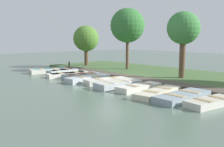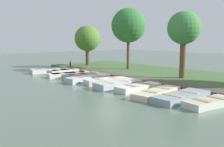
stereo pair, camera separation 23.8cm
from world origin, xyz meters
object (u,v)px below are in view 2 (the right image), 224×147
at_px(rowboat_6, 118,84).
at_px(rowboat_8, 157,92).
at_px(rowboat_4, 88,78).
at_px(rowboat_2, 69,74).
at_px(rowboat_3, 81,76).
at_px(rowboat_7, 139,87).
at_px(park_tree_far_left, 87,39).
at_px(park_tree_left, 128,26).
at_px(park_tree_center, 184,29).
at_px(rowboat_0, 49,70).
at_px(rowboat_9, 181,97).
at_px(mooring_post_near, 70,65).
at_px(rowboat_10, 209,102).
at_px(rowboat_5, 106,81).
at_px(rowboat_1, 63,72).

xyz_separation_m(rowboat_6, rowboat_8, (-0.12, 3.05, -0.05)).
bearing_deg(rowboat_4, rowboat_2, -97.01).
distance_m(rowboat_3, rowboat_7, 6.20).
distance_m(rowboat_2, park_tree_far_left, 7.38).
distance_m(rowboat_2, rowboat_3, 1.47).
xyz_separation_m(rowboat_2, rowboat_8, (0.06, 9.26, -0.00)).
distance_m(rowboat_4, park_tree_left, 7.67).
distance_m(rowboat_2, rowboat_8, 9.26).
bearing_deg(rowboat_2, rowboat_7, 101.36).
xyz_separation_m(rowboat_4, park_tree_center, (-5.29, 4.44, 3.56)).
height_order(rowboat_3, rowboat_6, rowboat_6).
height_order(rowboat_0, rowboat_7, rowboat_0).
distance_m(rowboat_3, rowboat_9, 9.28).
distance_m(rowboat_0, rowboat_8, 12.44).
bearing_deg(rowboat_7, mooring_post_near, -99.91).
bearing_deg(park_tree_left, park_tree_far_left, -80.67).
distance_m(rowboat_3, rowboat_10, 10.77).
bearing_deg(rowboat_0, rowboat_5, 101.53).
relative_size(rowboat_6, rowboat_10, 1.12).
xyz_separation_m(rowboat_6, mooring_post_near, (-2.72, -10.10, 0.21)).
bearing_deg(rowboat_0, rowboat_10, 99.94).
height_order(rowboat_10, mooring_post_near, mooring_post_near).
bearing_deg(park_tree_far_left, rowboat_5, 61.51).
relative_size(rowboat_3, park_tree_left, 0.51).
relative_size(rowboat_1, park_tree_center, 0.53).
height_order(rowboat_2, park_tree_center, park_tree_center).
bearing_deg(rowboat_4, park_tree_far_left, -128.99).
xyz_separation_m(rowboat_8, rowboat_9, (-0.11, 1.47, 0.01)).
bearing_deg(rowboat_7, rowboat_2, -86.97).
height_order(rowboat_10, park_tree_left, park_tree_left).
bearing_deg(rowboat_8, rowboat_2, -98.13).
bearing_deg(rowboat_5, rowboat_3, -79.98).
height_order(rowboat_1, park_tree_far_left, park_tree_far_left).
relative_size(rowboat_10, park_tree_far_left, 0.63).
bearing_deg(park_tree_far_left, park_tree_left, 99.33).
bearing_deg(rowboat_5, park_tree_center, 162.01).
distance_m(rowboat_6, park_tree_center, 6.49).
bearing_deg(park_tree_center, rowboat_2, -55.38).
distance_m(rowboat_0, park_tree_center, 12.34).
bearing_deg(rowboat_5, rowboat_7, 101.93).
bearing_deg(park_tree_left, rowboat_5, 32.57).
height_order(rowboat_4, park_tree_center, park_tree_center).
relative_size(rowboat_9, park_tree_center, 0.70).
bearing_deg(rowboat_8, mooring_post_near, -108.95).
xyz_separation_m(rowboat_9, park_tree_far_left, (-5.05, -15.20, 2.90)).
bearing_deg(rowboat_10, rowboat_0, -80.37).
xyz_separation_m(rowboat_4, park_tree_left, (-6.16, -2.06, 4.09)).
bearing_deg(mooring_post_near, rowboat_0, 14.85).
height_order(rowboat_1, rowboat_2, rowboat_1).
distance_m(rowboat_1, park_tree_left, 7.37).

